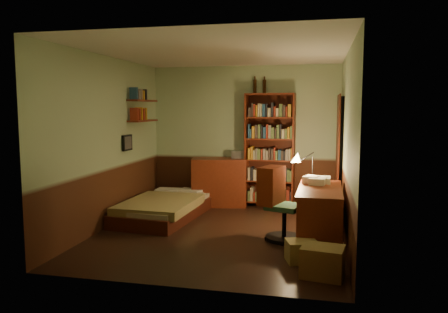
% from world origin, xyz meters
% --- Properties ---
extents(floor, '(3.50, 4.00, 0.02)m').
position_xyz_m(floor, '(0.00, 0.00, -0.01)').
color(floor, black).
rests_on(floor, ground).
extents(ceiling, '(3.50, 4.00, 0.02)m').
position_xyz_m(ceiling, '(0.00, 0.00, 2.61)').
color(ceiling, silver).
rests_on(ceiling, wall_back).
extents(wall_back, '(3.50, 0.02, 2.60)m').
position_xyz_m(wall_back, '(0.00, 2.01, 1.30)').
color(wall_back, '#9EB98E').
rests_on(wall_back, ground).
extents(wall_left, '(0.02, 4.00, 2.60)m').
position_xyz_m(wall_left, '(-1.76, 0.00, 1.30)').
color(wall_left, '#9EB98E').
rests_on(wall_left, ground).
extents(wall_right, '(0.02, 4.00, 2.60)m').
position_xyz_m(wall_right, '(1.76, 0.00, 1.30)').
color(wall_right, '#9EB98E').
rests_on(wall_right, ground).
extents(wall_front, '(3.50, 0.02, 2.60)m').
position_xyz_m(wall_front, '(0.00, -2.01, 1.30)').
color(wall_front, '#9EB98E').
rests_on(wall_front, ground).
extents(doorway, '(0.06, 0.90, 2.00)m').
position_xyz_m(doorway, '(1.72, 1.30, 1.00)').
color(doorway, black).
rests_on(doorway, ground).
extents(door_trim, '(0.02, 0.98, 2.08)m').
position_xyz_m(door_trim, '(1.69, 1.30, 1.00)').
color(door_trim, '#3D170D').
rests_on(door_trim, ground).
extents(bed, '(1.20, 2.00, 0.57)m').
position_xyz_m(bed, '(-1.11, 0.67, 0.28)').
color(bed, olive).
rests_on(bed, ground).
extents(dresser, '(1.08, 0.68, 0.89)m').
position_xyz_m(dresser, '(-0.43, 1.76, 0.44)').
color(dresser, '#5F2212').
rests_on(dresser, ground).
extents(mini_stereo, '(0.27, 0.21, 0.14)m').
position_xyz_m(mini_stereo, '(-0.08, 1.89, 0.96)').
color(mini_stereo, '#B2B2B7').
rests_on(mini_stereo, dresser).
extents(bookshelf, '(0.91, 0.33, 2.09)m').
position_xyz_m(bookshelf, '(0.50, 1.85, 1.04)').
color(bookshelf, '#5F2212').
rests_on(bookshelf, ground).
extents(bottle_left, '(0.07, 0.07, 0.25)m').
position_xyz_m(bottle_left, '(0.20, 1.96, 2.21)').
color(bottle_left, black).
rests_on(bottle_left, bookshelf).
extents(bottle_right, '(0.07, 0.07, 0.25)m').
position_xyz_m(bottle_right, '(0.38, 1.96, 2.21)').
color(bottle_right, black).
rests_on(bottle_right, bookshelf).
extents(desk, '(0.60, 1.41, 0.75)m').
position_xyz_m(desk, '(1.41, -0.14, 0.37)').
color(desk, '#5F2212').
rests_on(desk, ground).
extents(paper_stack, '(0.26, 0.30, 0.10)m').
position_xyz_m(paper_stack, '(1.29, 0.24, 0.80)').
color(paper_stack, silver).
rests_on(paper_stack, desk).
extents(desk_lamp, '(0.20, 0.20, 0.59)m').
position_xyz_m(desk_lamp, '(1.30, 0.56, 1.04)').
color(desk_lamp, black).
rests_on(desk_lamp, desk).
extents(office_chair, '(0.69, 0.64, 1.12)m').
position_xyz_m(office_chair, '(0.94, -0.15, 0.56)').
color(office_chair, '#32613D').
rests_on(office_chair, ground).
extents(red_jacket, '(0.38, 0.50, 0.53)m').
position_xyz_m(red_jacket, '(0.66, -0.04, 1.38)').
color(red_jacket, maroon).
rests_on(red_jacket, office_chair).
extents(wall_shelf_lower, '(0.20, 0.90, 0.03)m').
position_xyz_m(wall_shelf_lower, '(-1.64, 1.10, 1.60)').
color(wall_shelf_lower, '#5F2212').
rests_on(wall_shelf_lower, wall_left).
extents(wall_shelf_upper, '(0.20, 0.90, 0.03)m').
position_xyz_m(wall_shelf_upper, '(-1.64, 1.10, 1.95)').
color(wall_shelf_upper, '#5F2212').
rests_on(wall_shelf_upper, wall_left).
extents(framed_picture, '(0.04, 0.32, 0.26)m').
position_xyz_m(framed_picture, '(-1.72, 0.60, 1.25)').
color(framed_picture, black).
rests_on(framed_picture, wall_left).
extents(cardboard_box_a, '(0.49, 0.42, 0.33)m').
position_xyz_m(cardboard_box_a, '(1.45, -1.39, 0.17)').
color(cardboard_box_a, olive).
rests_on(cardboard_box_a, ground).
extents(cardboard_box_b, '(0.43, 0.39, 0.25)m').
position_xyz_m(cardboard_box_b, '(1.22, -0.96, 0.13)').
color(cardboard_box_b, olive).
rests_on(cardboard_box_b, ground).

